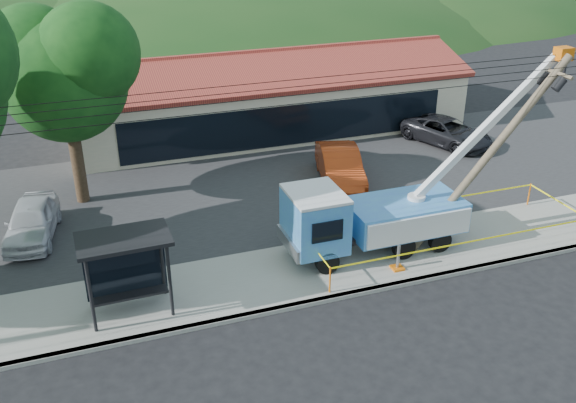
% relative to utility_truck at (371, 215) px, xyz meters
% --- Properties ---
extents(ground, '(120.00, 120.00, 0.00)m').
position_rel_utility_truck_xyz_m(ground, '(-3.26, -4.62, -1.64)').
color(ground, black).
rests_on(ground, ground).
extents(curb, '(60.00, 0.25, 0.15)m').
position_rel_utility_truck_xyz_m(curb, '(-3.26, -2.52, -1.56)').
color(curb, gray).
rests_on(curb, ground).
extents(sidewalk, '(60.00, 4.00, 0.15)m').
position_rel_utility_truck_xyz_m(sidewalk, '(-3.26, -0.62, -1.56)').
color(sidewalk, gray).
rests_on(sidewalk, ground).
extents(parking_lot, '(60.00, 12.00, 0.10)m').
position_rel_utility_truck_xyz_m(parking_lot, '(-3.26, 7.38, -1.59)').
color(parking_lot, '#28282B').
rests_on(parking_lot, ground).
extents(strip_mall, '(22.50, 8.53, 4.67)m').
position_rel_utility_truck_xyz_m(strip_mall, '(0.74, 15.36, 0.24)').
color(strip_mall, beige).
rests_on(strip_mall, ground).
extents(tree_lot, '(6.30, 5.60, 8.94)m').
position_rel_utility_truck_xyz_m(tree_lot, '(-10.26, 8.38, 4.57)').
color(tree_lot, '#332316').
rests_on(tree_lot, ground).
extents(hill_center, '(89.60, 64.00, 32.00)m').
position_rel_utility_truck_xyz_m(hill_center, '(6.74, 50.38, -1.64)').
color(hill_center, '#153A15').
rests_on(hill_center, ground).
extents(hill_east, '(72.80, 52.00, 26.00)m').
position_rel_utility_truck_xyz_m(hill_east, '(26.74, 50.38, -1.64)').
color(hill_east, '#153A15').
rests_on(hill_east, ground).
extents(utility_truck, '(11.27, 3.79, 7.36)m').
position_rel_utility_truck_xyz_m(utility_truck, '(0.00, 0.00, 0.00)').
color(utility_truck, black).
rests_on(utility_truck, ground).
extents(leaning_pole, '(6.15, 1.74, 7.31)m').
position_rel_utility_truck_xyz_m(leaning_pole, '(4.92, -0.53, 2.44)').
color(leaning_pole, brown).
rests_on(leaning_pole, ground).
extents(bus_shelter, '(2.95, 1.85, 2.81)m').
position_rel_utility_truck_xyz_m(bus_shelter, '(-9.26, -0.91, 0.59)').
color(bus_shelter, black).
rests_on(bus_shelter, ground).
extents(caution_tape, '(11.10, 3.52, 1.02)m').
position_rel_utility_truck_xyz_m(caution_tape, '(2.90, -0.52, -0.73)').
color(caution_tape, orange).
rests_on(caution_tape, ground).
extents(car_silver, '(2.48, 4.66, 1.51)m').
position_rel_utility_truck_xyz_m(car_silver, '(-12.34, 5.46, -1.64)').
color(car_silver, silver).
rests_on(car_silver, ground).
extents(car_red, '(2.98, 5.41, 1.69)m').
position_rel_utility_truck_xyz_m(car_red, '(1.51, 6.31, -1.64)').
color(car_red, '#AA3611').
rests_on(car_red, ground).
extents(car_dark, '(4.10, 5.67, 1.43)m').
position_rel_utility_truck_xyz_m(car_dark, '(9.17, 9.15, -1.64)').
color(car_dark, black).
rests_on(car_dark, ground).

